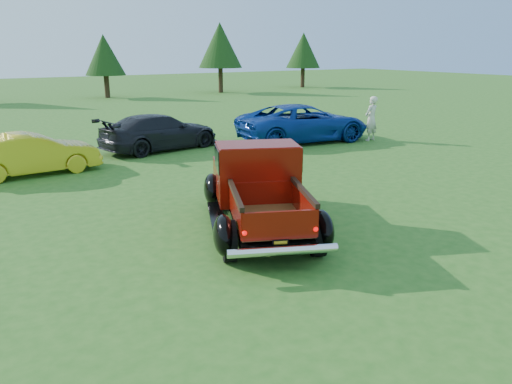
{
  "coord_description": "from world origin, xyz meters",
  "views": [
    {
      "loc": [
        -4.37,
        -6.58,
        3.44
      ],
      "look_at": [
        -0.1,
        0.2,
        1.12
      ],
      "focal_mm": 35.0,
      "sensor_mm": 36.0,
      "label": 1
    }
  ],
  "objects_px": {
    "tree_east": "(220,45)",
    "show_car_grey": "(160,132)",
    "tree_mid_right": "(104,55)",
    "spectator": "(371,119)",
    "show_car_blue": "(303,123)",
    "tree_far_east": "(303,50)",
    "pickup_truck": "(257,186)",
    "show_car_yellow": "(33,154)"
  },
  "relations": [
    {
      "from": "tree_far_east",
      "to": "pickup_truck",
      "type": "height_order",
      "value": "tree_far_east"
    },
    {
      "from": "pickup_truck",
      "to": "show_car_yellow",
      "type": "height_order",
      "value": "pickup_truck"
    },
    {
      "from": "show_car_yellow",
      "to": "pickup_truck",
      "type": "bearing_deg",
      "value": -158.76
    },
    {
      "from": "pickup_truck",
      "to": "tree_mid_right",
      "type": "bearing_deg",
      "value": 102.97
    },
    {
      "from": "show_car_grey",
      "to": "show_car_blue",
      "type": "height_order",
      "value": "show_car_blue"
    },
    {
      "from": "show_car_yellow",
      "to": "show_car_blue",
      "type": "bearing_deg",
      "value": -92.74
    },
    {
      "from": "tree_far_east",
      "to": "tree_east",
      "type": "bearing_deg",
      "value": -173.66
    },
    {
      "from": "tree_mid_right",
      "to": "show_car_blue",
      "type": "height_order",
      "value": "tree_mid_right"
    },
    {
      "from": "pickup_truck",
      "to": "show_car_yellow",
      "type": "relative_size",
      "value": 1.33
    },
    {
      "from": "tree_east",
      "to": "pickup_truck",
      "type": "bearing_deg",
      "value": -116.97
    },
    {
      "from": "tree_east",
      "to": "show_car_grey",
      "type": "bearing_deg",
      "value": -123.48
    },
    {
      "from": "show_car_yellow",
      "to": "show_car_grey",
      "type": "xyz_separation_m",
      "value": [
        4.38,
        1.5,
        0.04
      ]
    },
    {
      "from": "tree_mid_right",
      "to": "show_car_grey",
      "type": "height_order",
      "value": "tree_mid_right"
    },
    {
      "from": "show_car_yellow",
      "to": "show_car_grey",
      "type": "bearing_deg",
      "value": -74.53
    },
    {
      "from": "show_car_yellow",
      "to": "spectator",
      "type": "height_order",
      "value": "spectator"
    },
    {
      "from": "tree_east",
      "to": "show_car_blue",
      "type": "xyz_separation_m",
      "value": [
        -7.75,
        -21.02,
        -2.95
      ]
    },
    {
      "from": "show_car_grey",
      "to": "spectator",
      "type": "distance_m",
      "value": 7.98
    },
    {
      "from": "show_car_blue",
      "to": "tree_east",
      "type": "bearing_deg",
      "value": -13.63
    },
    {
      "from": "show_car_blue",
      "to": "spectator",
      "type": "relative_size",
      "value": 3.01
    },
    {
      "from": "pickup_truck",
      "to": "show_car_blue",
      "type": "bearing_deg",
      "value": 70.39
    },
    {
      "from": "show_car_grey",
      "to": "tree_far_east",
      "type": "bearing_deg",
      "value": -57.5
    },
    {
      "from": "tree_far_east",
      "to": "show_car_grey",
      "type": "relative_size",
      "value": 1.12
    },
    {
      "from": "show_car_blue",
      "to": "spectator",
      "type": "xyz_separation_m",
      "value": [
        2.3,
        -1.24,
        0.14
      ]
    },
    {
      "from": "tree_mid_right",
      "to": "spectator",
      "type": "relative_size",
      "value": 2.6
    },
    {
      "from": "spectator",
      "to": "tree_east",
      "type": "bearing_deg",
      "value": -117.4
    },
    {
      "from": "pickup_truck",
      "to": "tree_east",
      "type": "bearing_deg",
      "value": 86.41
    },
    {
      "from": "show_car_grey",
      "to": "show_car_yellow",
      "type": "bearing_deg",
      "value": 98.19
    },
    {
      "from": "tree_mid_right",
      "to": "show_car_yellow",
      "type": "distance_m",
      "value": 23.31
    },
    {
      "from": "pickup_truck",
      "to": "spectator",
      "type": "distance_m",
      "value": 10.47
    },
    {
      "from": "tree_mid_right",
      "to": "show_car_blue",
      "type": "xyz_separation_m",
      "value": [
        1.25,
        -21.52,
        -2.27
      ]
    },
    {
      "from": "tree_mid_right",
      "to": "pickup_truck",
      "type": "height_order",
      "value": "tree_mid_right"
    },
    {
      "from": "tree_mid_right",
      "to": "pickup_truck",
      "type": "xyz_separation_m",
      "value": [
        -5.23,
        -28.47,
        -2.19
      ]
    },
    {
      "from": "spectator",
      "to": "tree_far_east",
      "type": "bearing_deg",
      "value": -135.49
    },
    {
      "from": "show_car_yellow",
      "to": "show_car_blue",
      "type": "relative_size",
      "value": 0.7
    },
    {
      "from": "tree_far_east",
      "to": "show_car_grey",
      "type": "xyz_separation_m",
      "value": [
        -21.98,
        -20.63,
        -2.62
      ]
    },
    {
      "from": "show_car_grey",
      "to": "spectator",
      "type": "relative_size",
      "value": 2.54
    },
    {
      "from": "tree_mid_right",
      "to": "spectator",
      "type": "distance_m",
      "value": 23.13
    },
    {
      "from": "tree_east",
      "to": "show_car_blue",
      "type": "relative_size",
      "value": 1.06
    },
    {
      "from": "tree_mid_right",
      "to": "pickup_truck",
      "type": "distance_m",
      "value": 29.02
    },
    {
      "from": "tree_east",
      "to": "spectator",
      "type": "xyz_separation_m",
      "value": [
        -5.45,
        -22.26,
        -2.81
      ]
    },
    {
      "from": "tree_mid_right",
      "to": "tree_far_east",
      "type": "distance_m",
      "value": 18.01
    },
    {
      "from": "tree_far_east",
      "to": "show_car_blue",
      "type": "bearing_deg",
      "value": -127.27
    }
  ]
}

